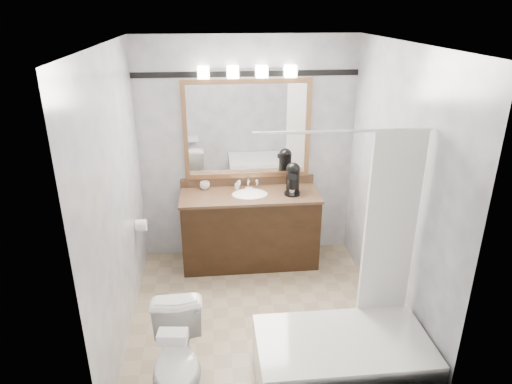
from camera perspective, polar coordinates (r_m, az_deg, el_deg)
room at (r=3.91m, az=0.51°, el=-0.55°), size 2.42×2.62×2.52m
vanity at (r=5.17m, az=-0.76°, el=-4.42°), size 1.53×0.58×0.97m
mirror at (r=5.04m, az=-1.10°, el=7.77°), size 1.40×0.04×1.10m
vanity_light_bar at (r=4.86m, az=-1.10°, el=14.84°), size 1.02×0.14×0.12m
accent_stripe at (r=4.93m, az=-1.16°, el=14.56°), size 2.40×0.01×0.06m
bathtub at (r=3.78m, az=10.94°, el=-19.36°), size 1.30×0.75×1.96m
tp_roll at (r=4.78m, az=-14.17°, el=-4.05°), size 0.11×0.12×0.12m
toilet at (r=3.61m, az=-9.70°, el=-20.16°), size 0.42×0.71×0.71m
tissue_box at (r=3.20m, az=-10.37°, el=-17.38°), size 0.21×0.13×0.08m
coffee_maker at (r=4.98m, az=4.63°, el=1.82°), size 0.18×0.22×0.34m
cup_left at (r=5.14m, az=-6.41°, el=0.81°), size 0.14×0.14×0.09m
soap_bottle_a at (r=5.12m, az=-2.40°, el=0.87°), size 0.05×0.05×0.09m
soap_bar at (r=5.10m, az=-0.91°, el=0.40°), size 0.08×0.06×0.02m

